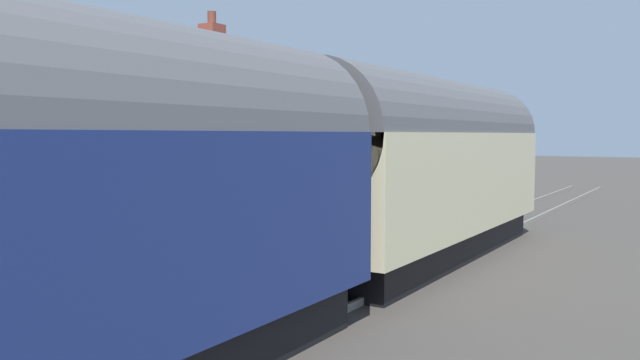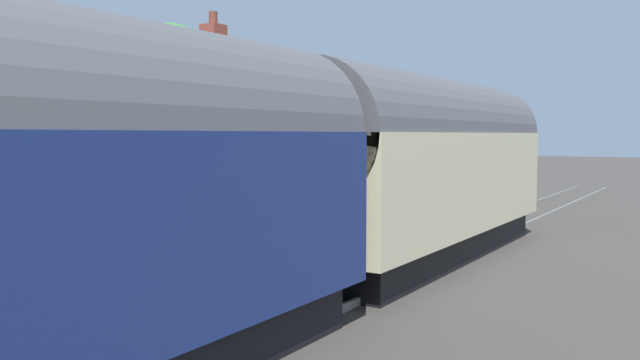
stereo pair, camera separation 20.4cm
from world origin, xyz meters
name	(u,v)px [view 1 (the left image)]	position (x,y,z in m)	size (l,w,h in m)	color
ground_plane	(325,278)	(0.00, 0.00, 0.00)	(160.00, 160.00, 0.00)	#423D38
platform	(179,241)	(0.00, 4.08, 0.42)	(32.00, 6.16, 0.84)	gray
platform_edge_coping	(278,233)	(0.00, 1.18, 0.85)	(32.00, 0.36, 0.02)	beige
rail_near	(396,285)	(0.00, -1.62, 0.07)	(52.00, 0.08, 0.14)	gray
rail_far	(332,276)	(0.00, -0.18, 0.07)	(52.00, 0.08, 0.14)	gray
train	(108,200)	(-6.21, -0.90, 2.22)	(29.32, 2.73, 4.32)	black
station_building	(175,159)	(1.26, 5.40, 2.30)	(7.97, 4.51, 5.57)	white
bench_by_lamp	(371,183)	(8.24, 3.14, 1.32)	(1.40, 0.45, 0.88)	teal
bench_mid_platform	(9,234)	(-4.90, 3.13, 1.32)	(1.42, 0.48, 0.88)	teal
planter_edge_far	(392,183)	(10.55, 3.45, 1.14)	(1.07, 0.32, 0.63)	gray
planter_by_door	(53,253)	(-4.95, 1.91, 1.13)	(0.85, 0.32, 0.61)	black
station_sign_board	(266,177)	(0.20, 1.64, 2.03)	(0.96, 0.06, 1.57)	black
tree_far_right	(199,96)	(13.56, 15.78, 4.95)	(3.72, 3.98, 7.12)	#4C3828
tree_mid_background	(139,114)	(5.62, 11.50, 3.72)	(2.86, 2.56, 5.54)	#4C3828
tree_far_left	(166,83)	(9.12, 13.64, 5.20)	(4.37, 4.63, 7.78)	#4C3828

